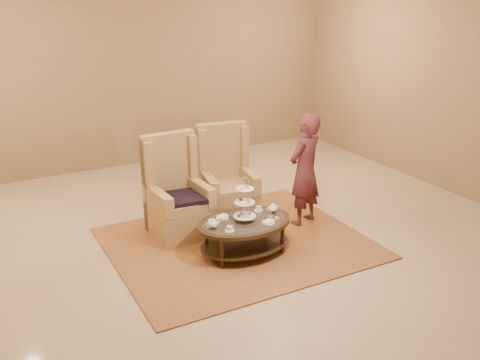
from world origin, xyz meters
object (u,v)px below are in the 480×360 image
armchair_right (226,187)px  person (305,170)px  tea_table (244,227)px  armchair_left (176,201)px

armchair_right → person: 1.17m
armchair_right → person: (0.83, -0.74, 0.34)m
tea_table → armchair_right: armchair_right is taller
tea_table → armchair_right: size_ratio=0.91×
tea_table → armchair_left: 1.10m
armchair_left → armchair_right: bearing=9.0°
armchair_left → person: bearing=-21.5°
person → armchair_right: bearing=-61.2°
tea_table → armchair_right: (0.34, 1.15, 0.08)m
tea_table → person: size_ratio=0.77×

